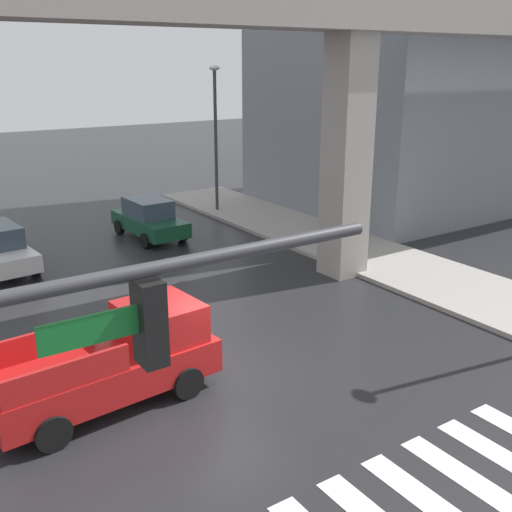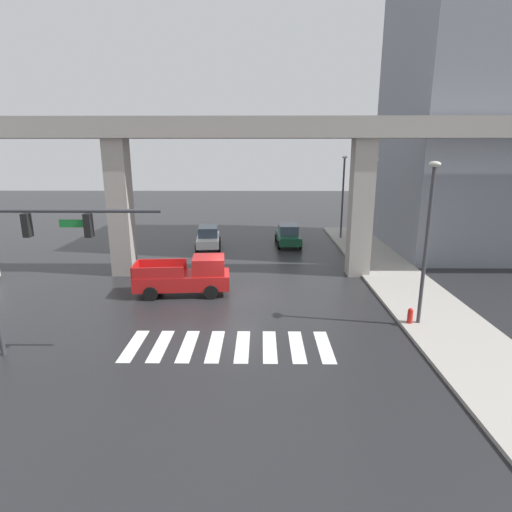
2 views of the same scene
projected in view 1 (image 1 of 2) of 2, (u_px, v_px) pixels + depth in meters
name	position (u px, v px, depth m)	size (l,w,h in m)	color
ground_plane	(232.00, 377.00, 14.91)	(120.00, 120.00, 0.00)	#232326
crosswalk_stripes	(405.00, 512.00, 10.43)	(8.25, 2.80, 0.01)	silver
elevated_overpass	(142.00, 35.00, 15.87)	(56.59, 1.87, 9.55)	#9E9991
sidewalk_east	(432.00, 278.00, 21.54)	(4.00, 36.00, 0.15)	#9E9991
pickup_truck	(116.00, 361.00, 13.64)	(5.25, 2.42, 2.08)	red
sedan_dark_green	(149.00, 218.00, 26.54)	(2.10, 4.37, 1.72)	#14472D
street_lamp_mid_block	(348.00, 143.00, 22.23)	(0.44, 0.70, 7.24)	#38383D
street_lamp_far_north	(215.00, 122.00, 29.87)	(0.44, 0.70, 7.24)	#38383D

